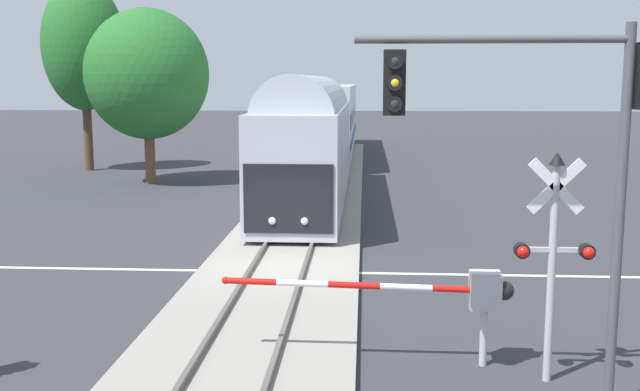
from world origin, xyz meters
name	(u,v)px	position (x,y,z in m)	size (l,w,h in m)	color
ground_plane	(280,272)	(0.00, 0.00, 0.00)	(220.00, 220.00, 0.00)	#333338
road_centre_stripe	(280,272)	(0.00, 0.00, 0.00)	(44.00, 0.20, 0.01)	beige
railway_track	(280,268)	(0.00, 0.00, 0.10)	(4.40, 80.00, 0.32)	gray
commuter_train	(324,125)	(0.00, 21.81, 2.78)	(3.04, 42.09, 5.16)	#B2B7C1
crossing_gate_near	(455,292)	(4.01, -6.56, 1.40)	(5.43, 0.40, 1.80)	#B7B7BC
crossing_signal_mast	(554,244)	(5.58, -7.24, 2.48)	(1.36, 0.44, 4.07)	#B2B2B7
traffic_signal_near_right	(550,123)	(5.14, -8.37, 4.63)	(4.59, 0.38, 6.14)	#4C4C51
oak_behind_train	(147,74)	(-8.73, 17.45, 5.57)	(6.25, 6.25, 8.89)	brown
pine_left_background	(84,46)	(-13.96, 22.71, 7.23)	(4.75, 4.75, 11.02)	#4C3828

